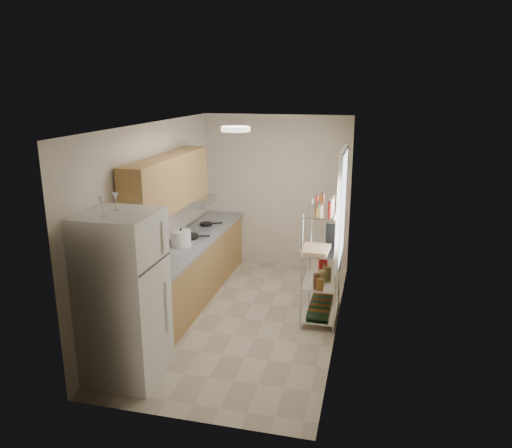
# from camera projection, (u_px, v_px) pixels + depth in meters

# --- Properties ---
(room) EXTENTS (2.52, 4.42, 2.62)m
(room) POSITION_uv_depth(u_px,v_px,m) (243.00, 227.00, 6.45)
(room) COLOR beige
(room) RESTS_ON ground
(counter_run) EXTENTS (0.63, 3.51, 0.90)m
(counter_run) POSITION_uv_depth(u_px,v_px,m) (191.00, 270.00, 7.29)
(counter_run) COLOR tan
(counter_run) RESTS_ON ground
(upper_cabinets) EXTENTS (0.33, 2.20, 0.72)m
(upper_cabinets) POSITION_uv_depth(u_px,v_px,m) (168.00, 183.00, 6.64)
(upper_cabinets) COLOR tan
(upper_cabinets) RESTS_ON room
(range_hood) EXTENTS (0.50, 0.60, 0.12)m
(range_hood) POSITION_uv_depth(u_px,v_px,m) (194.00, 200.00, 7.49)
(range_hood) COLOR #B7BABC
(range_hood) RESTS_ON room
(window) EXTENTS (0.06, 1.00, 1.46)m
(window) POSITION_uv_depth(u_px,v_px,m) (342.00, 207.00, 6.43)
(window) COLOR white
(window) RESTS_ON room
(bakers_rack) EXTENTS (0.45, 0.90, 1.73)m
(bakers_rack) POSITION_uv_depth(u_px,v_px,m) (323.00, 239.00, 6.55)
(bakers_rack) COLOR silver
(bakers_rack) RESTS_ON ground
(ceiling_dome) EXTENTS (0.34, 0.34, 0.05)m
(ceiling_dome) POSITION_uv_depth(u_px,v_px,m) (236.00, 129.00, 5.82)
(ceiling_dome) COLOR white
(ceiling_dome) RESTS_ON room
(refrigerator) EXTENTS (0.76, 0.76, 1.83)m
(refrigerator) POSITION_uv_depth(u_px,v_px,m) (124.00, 297.00, 5.23)
(refrigerator) COLOR white
(refrigerator) RESTS_ON ground
(wine_glass_a) EXTENTS (0.07, 0.07, 0.19)m
(wine_glass_a) POSITION_uv_depth(u_px,v_px,m) (116.00, 202.00, 5.04)
(wine_glass_a) COLOR silver
(wine_glass_a) RESTS_ON refrigerator
(wine_glass_b) EXTENTS (0.07, 0.07, 0.20)m
(wine_glass_b) POSITION_uv_depth(u_px,v_px,m) (102.00, 207.00, 4.82)
(wine_glass_b) COLOR silver
(wine_glass_b) RESTS_ON refrigerator
(rice_cooker) EXTENTS (0.28, 0.28, 0.22)m
(rice_cooker) POSITION_uv_depth(u_px,v_px,m) (181.00, 238.00, 6.92)
(rice_cooker) COLOR white
(rice_cooker) RESTS_ON counter_run
(frying_pan_large) EXTENTS (0.36, 0.36, 0.05)m
(frying_pan_large) POSITION_uv_depth(u_px,v_px,m) (189.00, 237.00, 7.30)
(frying_pan_large) COLOR black
(frying_pan_large) RESTS_ON counter_run
(frying_pan_small) EXTENTS (0.27, 0.27, 0.04)m
(frying_pan_small) POSITION_uv_depth(u_px,v_px,m) (206.00, 224.00, 7.96)
(frying_pan_small) COLOR black
(frying_pan_small) RESTS_ON counter_run
(cutting_board) EXTENTS (0.37, 0.47, 0.03)m
(cutting_board) POSITION_uv_depth(u_px,v_px,m) (315.00, 249.00, 6.43)
(cutting_board) COLOR tan
(cutting_board) RESTS_ON bakers_rack
(espresso_machine) EXTENTS (0.19, 0.27, 0.30)m
(espresso_machine) POSITION_uv_depth(u_px,v_px,m) (334.00, 231.00, 6.76)
(espresso_machine) COLOR black
(espresso_machine) RESTS_ON bakers_rack
(storage_bag) EXTENTS (0.14, 0.17, 0.17)m
(storage_bag) POSITION_uv_depth(u_px,v_px,m) (323.00, 264.00, 6.99)
(storage_bag) COLOR #A51514
(storage_bag) RESTS_ON bakers_rack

